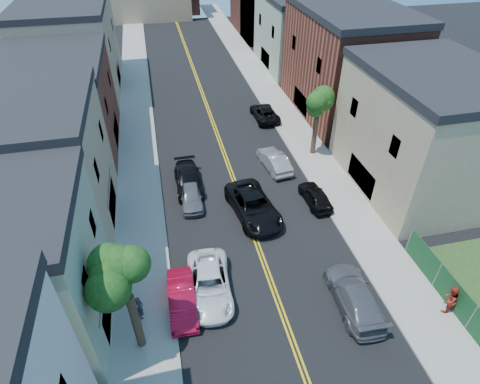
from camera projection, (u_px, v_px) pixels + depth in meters
sidewalk_left at (135, 121)px, 40.86m from camera, size 3.20×100.00×0.15m
sidewalk_right at (280, 106)px, 43.62m from camera, size 3.20×100.00×0.15m
curb_left at (152, 119)px, 41.17m from camera, size 0.30×100.00×0.15m
curb_right at (265, 108)px, 43.32m from camera, size 0.30×100.00×0.15m
bldg_left_tan_near at (32, 175)px, 25.53m from camera, size 9.00×10.00×9.00m
bldg_left_brick at (58, 109)px, 34.31m from camera, size 9.00×12.00×8.00m
bldg_left_tan_far at (73, 50)px, 44.64m from camera, size 9.00×16.00×9.50m
bldg_right_tan at (423, 135)px, 29.65m from camera, size 9.00×12.00×9.00m
bldg_right_brick at (345, 65)px, 40.13m from camera, size 9.00×14.00×10.00m
bldg_right_palegrn at (299, 34)px, 51.37m from camera, size 9.00×12.00×8.50m
tree_left_mid at (120, 261)px, 16.85m from camera, size 5.20×5.20×9.29m
tree_right_far at (320, 95)px, 32.44m from camera, size 4.40×4.40×8.03m
red_sedan at (182, 299)px, 22.38m from camera, size 1.60×4.35×1.42m
white_pickup at (210, 284)px, 23.16m from camera, size 2.90×5.57×1.50m
grey_car_left at (191, 196)px, 29.90m from camera, size 1.81×4.13×1.38m
black_car_left at (188, 180)px, 31.49m from camera, size 2.09×5.07×1.47m
grey_car_right at (354, 296)px, 22.45m from camera, size 2.48×5.46×1.55m
black_car_right at (315, 196)px, 29.95m from camera, size 1.73×3.97×1.33m
silver_car_right at (274, 161)px, 33.71m from camera, size 2.13×4.66×1.48m
dark_car_right_far at (264, 113)px, 41.06m from camera, size 2.40×4.93×1.35m
black_suv_lane at (253, 206)px, 28.72m from camera, size 3.61×6.41×1.69m
pedestrian_left at (140, 307)px, 21.60m from camera, size 0.40×0.60×1.64m
pedestrian_right at (450, 299)px, 21.83m from camera, size 1.14×1.01×1.95m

